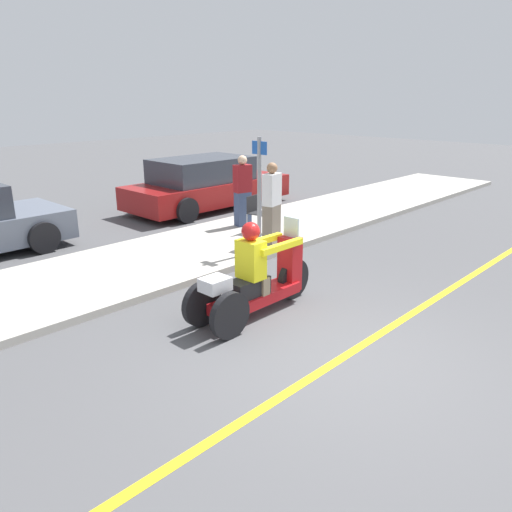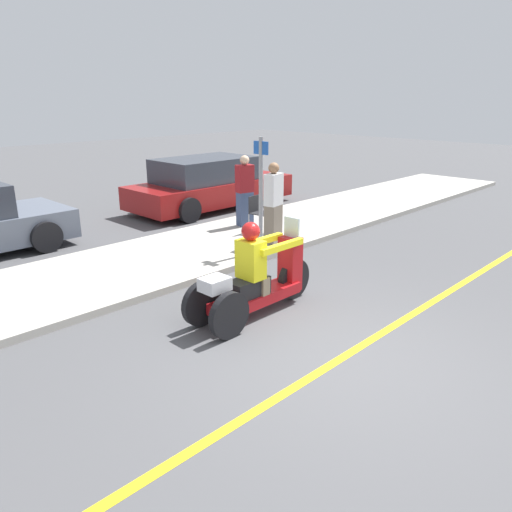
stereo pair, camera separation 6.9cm
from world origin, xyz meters
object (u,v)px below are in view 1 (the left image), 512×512
object	(u,v)px
spectator_by_tree	(272,205)
folding_chair_set_back	(257,210)
spectator_mid_group	(243,192)
street_sign	(259,191)
motorcycle_trike	(255,282)
parked_car_lot_right	(207,184)

from	to	relation	value
spectator_by_tree	folding_chair_set_back	size ratio (longest dim) A/B	2.03
spectator_mid_group	street_sign	distance (m)	2.15
motorcycle_trike	parked_car_lot_right	bearing A→B (deg)	54.48
folding_chair_set_back	street_sign	world-z (taller)	street_sign
spectator_by_tree	spectator_mid_group	bearing A→B (deg)	66.29
motorcycle_trike	spectator_by_tree	xyz separation A→B (m)	(2.58, 2.01, 0.41)
spectator_mid_group	street_sign	xyz separation A→B (m)	(-1.24, -1.70, 0.41)
folding_chair_set_back	street_sign	bearing A→B (deg)	-134.88
motorcycle_trike	folding_chair_set_back	bearing A→B (deg)	43.17
motorcycle_trike	spectator_mid_group	world-z (taller)	spectator_mid_group
folding_chair_set_back	parked_car_lot_right	distance (m)	3.35
spectator_by_tree	parked_car_lot_right	bearing A→B (deg)	67.09
street_sign	folding_chair_set_back	bearing A→B (deg)	45.12
spectator_mid_group	folding_chair_set_back	bearing A→B (deg)	-108.19
spectator_mid_group	parked_car_lot_right	world-z (taller)	spectator_mid_group
spectator_mid_group	parked_car_lot_right	size ratio (longest dim) A/B	0.34
folding_chair_set_back	spectator_by_tree	bearing A→B (deg)	-117.97
parked_car_lot_right	street_sign	size ratio (longest dim) A/B	2.17
spectator_by_tree	parked_car_lot_right	size ratio (longest dim) A/B	0.35
motorcycle_trike	street_sign	bearing A→B (deg)	42.12
parked_car_lot_right	spectator_by_tree	bearing A→B (deg)	-112.91
street_sign	motorcycle_trike	bearing A→B (deg)	-137.88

